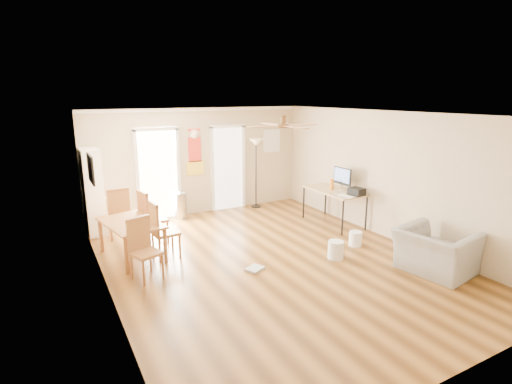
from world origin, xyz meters
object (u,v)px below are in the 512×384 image
dining_chair_far (117,212)px  torchiere_lamp (256,174)px  dining_chair_near (146,250)px  wastebasket_b (355,239)px  dining_table (132,240)px  dining_chair_right_a (154,217)px  dining_chair_right_b (165,230)px  armchair (435,251)px  bookshelf (93,191)px  computer_desk (333,207)px  printer (357,192)px  wastebasket_a (336,250)px  trash_can (181,205)px

dining_chair_far → torchiere_lamp: size_ratio=0.59×
dining_chair_near → wastebasket_b: bearing=-26.4°
dining_table → dining_chair_far: size_ratio=1.28×
dining_chair_right_a → dining_chair_right_b: (0.00, -0.82, -0.01)m
dining_chair_right_a → dining_chair_far: size_ratio=1.01×
dining_chair_far → armchair: bearing=132.0°
dining_chair_right_a → bookshelf: bearing=26.9°
dining_chair_far → computer_desk: size_ratio=0.72×
dining_table → torchiere_lamp: bearing=27.3°
wastebasket_b → torchiere_lamp: bearing=96.6°
printer → wastebasket_b: bearing=-139.3°
bookshelf → dining_chair_right_b: 2.30m
bookshelf → dining_chair_far: bearing=-69.7°
printer → torchiere_lamp: bearing=102.7°
dining_chair_right_a → wastebasket_b: 4.02m
dining_chair_right_a → wastebasket_a: dining_chair_right_a is taller
bookshelf → armchair: bookshelf is taller
trash_can → wastebasket_b: 4.19m
trash_can → printer: bearing=-41.2°
dining_table → printer: 4.70m
dining_chair_right_a → computer_desk: (3.93, -0.77, -0.14)m
torchiere_lamp → armchair: (0.71, -4.93, -0.53)m
printer → wastebasket_a: printer is taller
dining_chair_near → dining_table: bearing=72.1°
torchiere_lamp → printer: bearing=-69.3°
dining_chair_near → trash_can: (1.51, 2.88, -0.18)m
dining_chair_right_b → dining_chair_near: 0.91m
dining_chair_far → bookshelf: bearing=-58.3°
dining_chair_right_a → torchiere_lamp: bearing=-77.2°
torchiere_lamp → computer_desk: bearing=-67.0°
bookshelf → wastebasket_a: bookshelf is taller
wastebasket_a → wastebasket_b: bearing=22.2°
wastebasket_b → dining_chair_right_b: bearing=160.0°
dining_chair_right_b → torchiere_lamp: size_ratio=0.59×
bookshelf → trash_can: size_ratio=2.89×
torchiere_lamp → wastebasket_a: 3.77m
dining_chair_far → wastebasket_a: (3.25, -3.07, -0.37)m
armchair → dining_chair_right_b: bearing=44.3°
bookshelf → wastebasket_b: (4.38, -3.31, -0.77)m
dining_chair_far → armchair: size_ratio=0.94×
dining_chair_right_a → trash_can: bearing=-47.0°
printer → wastebasket_b: size_ratio=1.07×
torchiere_lamp → wastebasket_a: size_ratio=5.47×
bookshelf → torchiere_lamp: 3.99m
printer → dining_chair_far: bearing=148.0°
trash_can → computer_desk: computer_desk is taller
dining_chair_far → dining_table: bearing=88.0°
dining_chair_far → torchiere_lamp: torchiere_lamp is taller
wastebasket_b → bookshelf: bearing=143.0°
dining_chair_right_b → wastebasket_a: bearing=-123.8°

